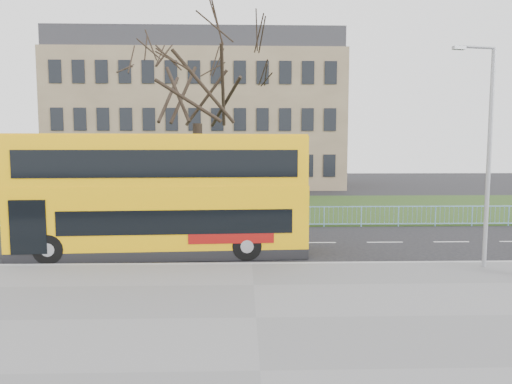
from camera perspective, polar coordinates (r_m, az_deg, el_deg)
ground at (r=17.80m, az=-0.61°, el=-8.04°), size 120.00×120.00×0.00m
pavement at (r=11.32m, az=0.01°, el=-15.70°), size 80.00×10.50×0.12m
kerb at (r=16.28m, az=-0.51°, el=-9.07°), size 80.00×0.20×0.14m
grass_verge at (r=31.88m, az=-1.06°, el=-1.98°), size 80.00×15.40×0.08m
guard_railing at (r=24.18m, az=-0.88°, el=-3.13°), size 40.00×0.12×1.10m
bare_tree at (r=27.56m, az=-7.35°, el=10.67°), size 9.26×9.26×13.22m
civic_building at (r=52.60m, az=-6.81°, el=8.48°), size 30.00×15.00×14.00m
yellow_bus at (r=18.05m, az=-11.59°, el=0.02°), size 11.15×3.19×4.62m
street_lamp at (r=17.14m, az=26.90°, el=4.88°), size 1.55×0.38×7.36m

